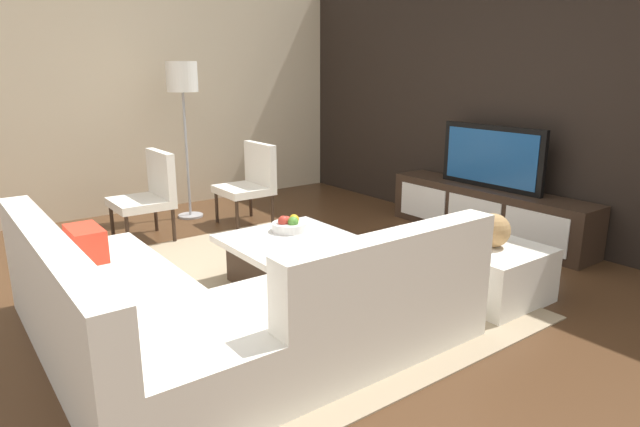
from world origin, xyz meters
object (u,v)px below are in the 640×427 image
(sectional_couch, at_px, (212,310))
(coffee_table, at_px, (292,260))
(fruit_bowl, at_px, (289,225))
(media_console, at_px, (487,212))
(ottoman, at_px, (490,272))
(decorative_ball, at_px, (493,230))
(floor_lamp, at_px, (182,86))
(accent_chair_near, at_px, (150,191))
(accent_chair_far, at_px, (251,179))
(television, at_px, (491,157))

(sectional_couch, xyz_separation_m, coffee_table, (-0.60, 0.96, -0.07))
(coffee_table, distance_m, fruit_bowl, 0.31)
(media_console, xyz_separation_m, ottoman, (0.98, -1.27, -0.05))
(sectional_couch, relative_size, ottoman, 3.35)
(coffee_table, height_order, decorative_ball, decorative_ball)
(media_console, distance_m, decorative_ball, 1.63)
(floor_lamp, height_order, fruit_bowl, floor_lamp)
(accent_chair_near, height_order, ottoman, accent_chair_near)
(ottoman, height_order, accent_chair_far, accent_chair_far)
(ottoman, bearing_deg, coffee_table, -136.43)
(accent_chair_near, height_order, floor_lamp, floor_lamp)
(coffee_table, xyz_separation_m, ottoman, (1.08, 1.03, -0.00))
(coffee_table, xyz_separation_m, floor_lamp, (-2.39, 0.20, 1.26))
(fruit_bowl, bearing_deg, television, 82.77)
(media_console, height_order, coffee_table, media_console)
(accent_chair_near, xyz_separation_m, ottoman, (2.91, 1.47, -0.29))
(coffee_table, distance_m, accent_chair_near, 1.91)
(television, height_order, accent_chair_near, television)
(fruit_bowl, height_order, accent_chair_far, accent_chair_far)
(television, height_order, ottoman, television)
(accent_chair_far, bearing_deg, ottoman, 12.91)
(media_console, height_order, fruit_bowl, fruit_bowl)
(decorative_ball, bearing_deg, accent_chair_near, -153.25)
(media_console, height_order, sectional_couch, sectional_couch)
(media_console, distance_m, accent_chair_near, 3.36)
(floor_lamp, xyz_separation_m, ottoman, (3.47, 0.83, -1.26))
(coffee_table, height_order, floor_lamp, floor_lamp)
(television, distance_m, ottoman, 1.72)
(television, relative_size, sectional_couch, 0.49)
(coffee_table, distance_m, decorative_ball, 1.52)
(media_console, height_order, ottoman, media_console)
(accent_chair_far, bearing_deg, fruit_bowl, -13.87)
(television, bearing_deg, media_console, -90.00)
(accent_chair_far, bearing_deg, floor_lamp, -139.18)
(media_console, bearing_deg, floor_lamp, -139.86)
(media_console, xyz_separation_m, sectional_couch, (0.50, -3.26, 0.02))
(television, distance_m, accent_chair_far, 2.50)
(coffee_table, bearing_deg, floor_lamp, 175.28)
(coffee_table, relative_size, ottoman, 1.34)
(floor_lamp, height_order, decorative_ball, floor_lamp)
(television, bearing_deg, sectional_couch, -81.31)
(television, bearing_deg, fruit_bowl, -97.23)
(television, relative_size, coffee_table, 1.22)
(floor_lamp, bearing_deg, television, 40.14)
(television, bearing_deg, ottoman, -52.41)
(coffee_table, bearing_deg, accent_chair_near, -166.44)
(accent_chair_far, bearing_deg, decorative_ball, 12.91)
(accent_chair_near, distance_m, ottoman, 3.27)
(sectional_couch, bearing_deg, accent_chair_near, 167.92)
(floor_lamp, bearing_deg, coffee_table, -4.72)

